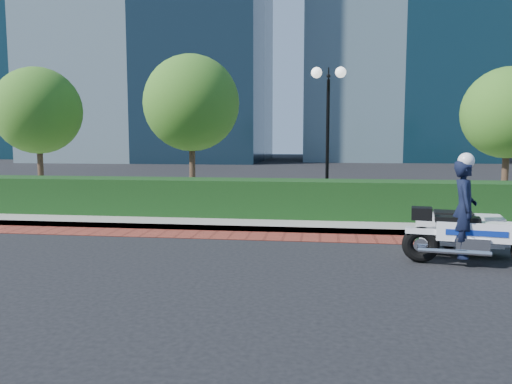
# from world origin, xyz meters

# --- Properties ---
(ground) EXTENTS (120.00, 120.00, 0.00)m
(ground) POSITION_xyz_m (0.00, 0.00, 0.00)
(ground) COLOR black
(ground) RESTS_ON ground
(brick_strip) EXTENTS (60.00, 1.00, 0.01)m
(brick_strip) POSITION_xyz_m (0.00, 1.50, 0.01)
(brick_strip) COLOR maroon
(brick_strip) RESTS_ON ground
(sidewalk) EXTENTS (60.00, 8.00, 0.15)m
(sidewalk) POSITION_xyz_m (0.00, 6.00, 0.07)
(sidewalk) COLOR gray
(sidewalk) RESTS_ON ground
(hedge_main) EXTENTS (18.00, 1.20, 1.00)m
(hedge_main) POSITION_xyz_m (0.00, 3.60, 0.65)
(hedge_main) COLOR black
(hedge_main) RESTS_ON sidewalk
(lamppost) EXTENTS (1.02, 0.70, 4.21)m
(lamppost) POSITION_xyz_m (1.00, 5.20, 2.96)
(lamppost) COLOR black
(lamppost) RESTS_ON sidewalk
(tree_a) EXTENTS (3.00, 3.00, 4.58)m
(tree_a) POSITION_xyz_m (-9.00, 6.50, 3.22)
(tree_a) COLOR #332319
(tree_a) RESTS_ON sidewalk
(tree_b) EXTENTS (3.20, 3.20, 4.89)m
(tree_b) POSITION_xyz_m (-3.50, 6.50, 3.43)
(tree_b) COLOR #332319
(tree_b) RESTS_ON sidewalk
(tree_c) EXTENTS (2.80, 2.80, 4.30)m
(tree_c) POSITION_xyz_m (6.50, 6.50, 3.05)
(tree_c) COLOR #332319
(tree_c) RESTS_ON sidewalk
(tower_far_left) EXTENTS (16.00, 14.00, 34.00)m
(tower_far_left) POSITION_xyz_m (-36.00, 46.00, 17.00)
(tower_far_left) COLOR black
(tower_far_left) RESTS_ON ground
(police_motorcycle) EXTENTS (2.50, 1.96, 2.03)m
(police_motorcycle) POSITION_xyz_m (3.54, -0.32, 0.70)
(police_motorcycle) COLOR black
(police_motorcycle) RESTS_ON ground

